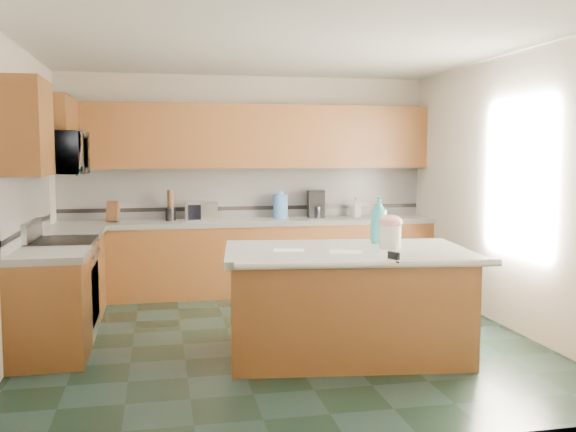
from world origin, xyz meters
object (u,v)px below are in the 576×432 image
object	(u,v)px
island_base	(346,305)
island_top	(346,252)
knife_block	(113,212)
coffee_maker	(316,204)
treat_jar	(390,237)
toaster_oven	(202,211)
soap_bottle_island	(379,220)

from	to	relation	value
island_base	island_top	world-z (taller)	island_top
island_top	knife_block	bearing A→B (deg)	135.79
island_top	coffee_maker	xyz separation A→B (m)	(0.39, 2.65, 0.21)
island_top	treat_jar	distance (m)	0.41
island_base	island_top	bearing A→B (deg)	0.00
knife_block	coffee_maker	world-z (taller)	coffee_maker
treat_jar	coffee_maker	world-z (taller)	coffee_maker
knife_block	coffee_maker	size ratio (longest dim) A/B	0.70
island_base	toaster_oven	xyz separation A→B (m)	(-1.05, 2.62, 0.60)
island_top	treat_jar	world-z (taller)	treat_jar
island_base	island_top	distance (m)	0.46
treat_jar	island_top	bearing A→B (deg)	174.16
island_base	knife_block	world-z (taller)	knife_block
treat_jar	toaster_oven	xyz separation A→B (m)	(-1.44, 2.65, 0.01)
island_base	soap_bottle_island	world-z (taller)	soap_bottle_island
treat_jar	knife_block	size ratio (longest dim) A/B	0.80
island_base	coffee_maker	size ratio (longest dim) A/B	5.58
knife_block	coffee_maker	xyz separation A→B (m)	(2.49, 0.03, 0.05)
island_base	knife_block	bearing A→B (deg)	135.79
island_base	coffee_maker	world-z (taller)	coffee_maker
treat_jar	coffee_maker	distance (m)	2.68
island_top	toaster_oven	distance (m)	2.83
treat_jar	toaster_oven	size ratio (longest dim) A/B	0.51
knife_block	toaster_oven	world-z (taller)	knife_block
coffee_maker	soap_bottle_island	bearing A→B (deg)	-82.74
coffee_maker	island_top	bearing A→B (deg)	-91.10
treat_jar	soap_bottle_island	bearing A→B (deg)	86.44
soap_bottle_island	toaster_oven	distance (m)	2.75
knife_block	treat_jar	bearing A→B (deg)	-32.78
island_top	knife_block	distance (m)	3.36
soap_bottle_island	knife_block	size ratio (longest dim) A/B	1.75
island_base	soap_bottle_island	size ratio (longest dim) A/B	4.59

